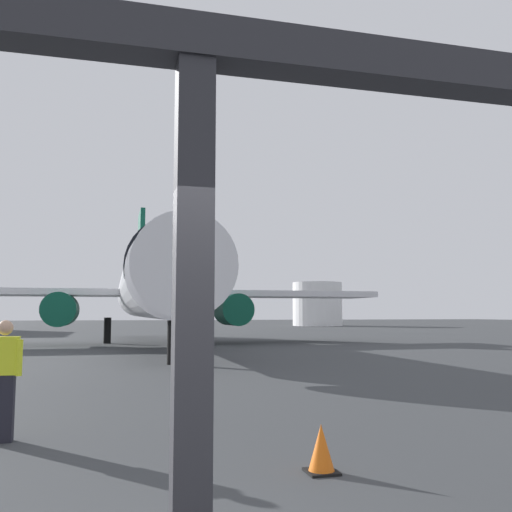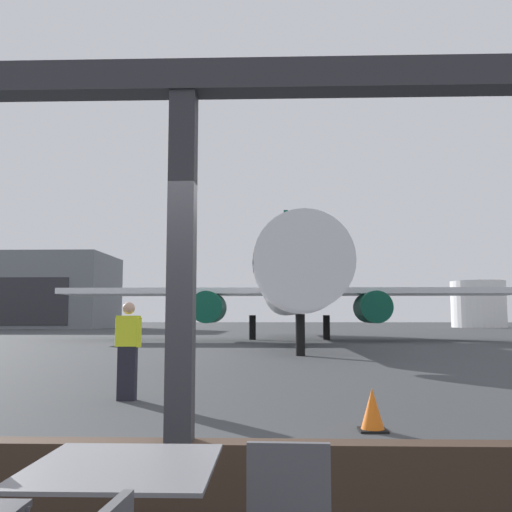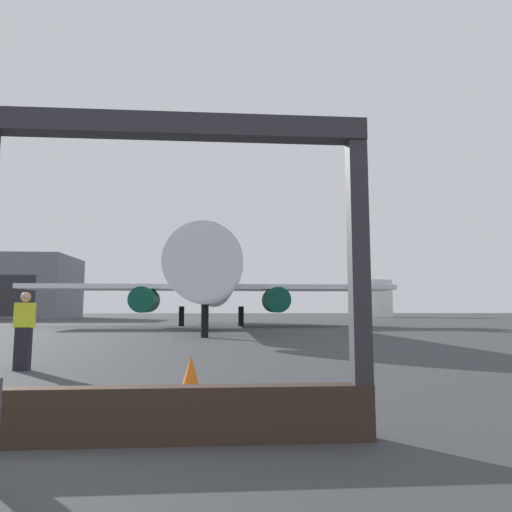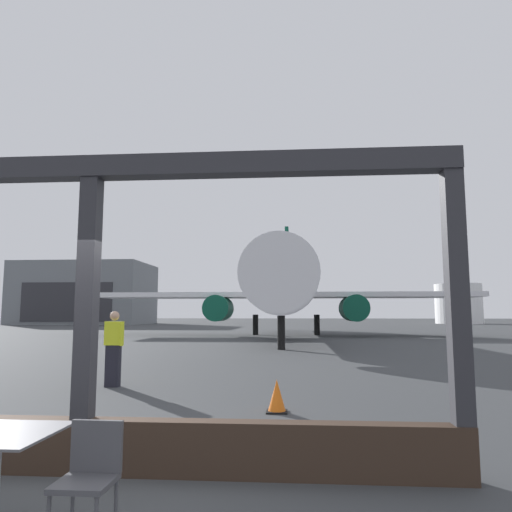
{
  "view_description": "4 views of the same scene",
  "coord_description": "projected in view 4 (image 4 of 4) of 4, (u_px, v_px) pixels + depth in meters",
  "views": [
    {
      "loc": [
        -0.41,
        -2.95,
        1.84
      ],
      "look_at": [
        3.65,
        12.88,
        3.52
      ],
      "focal_mm": 39.09,
      "sensor_mm": 36.0,
      "label": 1
    },
    {
      "loc": [
        0.7,
        -4.26,
        1.48
      ],
      "look_at": [
        0.14,
        13.46,
        3.39
      ],
      "focal_mm": 39.66,
      "sensor_mm": 36.0,
      "label": 2
    },
    {
      "loc": [
        2.49,
        -4.88,
        1.35
      ],
      "look_at": [
        4.11,
        16.61,
        3.85
      ],
      "focal_mm": 32.26,
      "sensor_mm": 36.0,
      "label": 3
    },
    {
      "loc": [
        2.27,
        -5.16,
        1.69
      ],
      "look_at": [
        0.82,
        13.68,
        3.95
      ],
      "focal_mm": 33.6,
      "sensor_mm": 36.0,
      "label": 4
    }
  ],
  "objects": [
    {
      "name": "ground_plane",
      "position": [
        269.0,
        331.0,
        44.68
      ],
      "size": [
        220.0,
        220.0,
        0.0
      ],
      "primitive_type": "plane",
      "color": "#383A3D"
    },
    {
      "name": "window_frame",
      "position": [
        85.0,
        352.0,
        5.23
      ],
      "size": [
        8.17,
        0.24,
        3.46
      ],
      "color": "#38281E",
      "rests_on": "ground"
    },
    {
      "name": "cafe_chair_window_left",
      "position": [
        90.0,
        471.0,
        3.53
      ],
      "size": [
        0.41,
        0.41,
        0.88
      ],
      "color": "#4C4C51",
      "rests_on": "ground"
    },
    {
      "name": "airplane",
      "position": [
        285.0,
        290.0,
        34.71
      ],
      "size": [
        28.56,
        31.4,
        10.12
      ],
      "color": "silver",
      "rests_on": "ground"
    },
    {
      "name": "ground_crew_worker",
      "position": [
        114.0,
        347.0,
        11.18
      ],
      "size": [
        0.53,
        0.28,
        1.74
      ],
      "color": "black",
      "rests_on": "ground"
    },
    {
      "name": "traffic_cone",
      "position": [
        277.0,
        397.0,
        8.24
      ],
      "size": [
        0.36,
        0.36,
        0.55
      ],
      "color": "orange",
      "rests_on": "ground"
    },
    {
      "name": "distant_hangar",
      "position": [
        86.0,
        294.0,
        74.99
      ],
      "size": [
        19.29,
        12.92,
        9.4
      ],
      "color": "slate",
      "rests_on": "ground"
    },
    {
      "name": "fuel_storage_tank",
      "position": [
        458.0,
        304.0,
        77.74
      ],
      "size": [
        7.32,
        7.32,
        6.4
      ],
      "primitive_type": "cylinder",
      "color": "white",
      "rests_on": "ground"
    }
  ]
}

